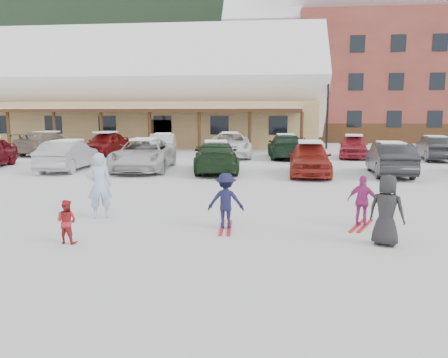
# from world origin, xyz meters

# --- Properties ---
(ground) EXTENTS (160.00, 160.00, 0.00)m
(ground) POSITION_xyz_m (0.00, 0.00, 0.00)
(ground) COLOR white
(ground) RESTS_ON ground
(forested_hillside) EXTENTS (300.00, 70.00, 38.00)m
(forested_hillside) POSITION_xyz_m (0.00, 85.00, 19.00)
(forested_hillside) COLOR black
(forested_hillside) RESTS_ON ground
(day_lodge) EXTENTS (29.12, 12.50, 10.38)m
(day_lodge) POSITION_xyz_m (-9.00, 27.96, 3.94)
(day_lodge) COLOR tan
(day_lodge) RESTS_ON ground
(alpine_hotel) EXTENTS (31.48, 14.01, 21.48)m
(alpine_hotel) POSITION_xyz_m (14.27, 38.00, 8.63)
(alpine_hotel) COLOR brown
(alpine_hotel) RESTS_ON ground
(lamp_post) EXTENTS (0.50, 0.25, 5.54)m
(lamp_post) POSITION_xyz_m (5.70, 23.88, 3.17)
(lamp_post) COLOR black
(lamp_post) RESTS_ON ground
(conifer_2) EXTENTS (5.28, 5.28, 12.24)m
(conifer_2) POSITION_xyz_m (-30.00, 42.00, 6.83)
(conifer_2) COLOR black
(conifer_2) RESTS_ON ground
(conifer_3) EXTENTS (3.96, 3.96, 9.18)m
(conifer_3) POSITION_xyz_m (6.00, 44.00, 5.12)
(conifer_3) COLOR black
(conifer_3) RESTS_ON ground
(adult_skier) EXTENTS (0.73, 0.63, 1.69)m
(adult_skier) POSITION_xyz_m (-2.85, 0.56, 0.85)
(adult_skier) COLOR #A6C7E9
(adult_skier) RESTS_ON ground
(toddler_red) EXTENTS (0.49, 0.40, 0.91)m
(toddler_red) POSITION_xyz_m (-2.69, -1.64, 0.46)
(toddler_red) COLOR #AE2427
(toddler_red) RESTS_ON ground
(child_navy) EXTENTS (0.87, 0.53, 1.31)m
(child_navy) POSITION_xyz_m (0.46, -0.12, 0.65)
(child_navy) COLOR #161739
(child_navy) RESTS_ON ground
(skis_child_navy) EXTENTS (0.28, 1.41, 0.03)m
(skis_child_navy) POSITION_xyz_m (0.46, -0.12, 0.01)
(skis_child_navy) COLOR red
(skis_child_navy) RESTS_ON ground
(child_magenta) EXTENTS (0.77, 0.57, 1.22)m
(child_magenta) POSITION_xyz_m (3.67, 0.41, 0.61)
(child_magenta) COLOR #B12F82
(child_magenta) RESTS_ON ground
(skis_child_magenta) EXTENTS (0.76, 1.36, 0.03)m
(skis_child_magenta) POSITION_xyz_m (3.67, 0.41, 0.01)
(skis_child_magenta) COLOR red
(skis_child_magenta) RESTS_ON ground
(bystander_dark) EXTENTS (0.85, 0.75, 1.46)m
(bystander_dark) POSITION_xyz_m (3.83, -1.09, 0.73)
(bystander_dark) COLOR #242426
(bystander_dark) RESTS_ON ground
(parked_car_1) EXTENTS (1.78, 4.41, 1.42)m
(parked_car_1) POSITION_xyz_m (-8.04, 9.62, 0.71)
(parked_car_1) COLOR #A4A3A8
(parked_car_1) RESTS_ON ground
(parked_car_2) EXTENTS (2.92, 5.56, 1.49)m
(parked_car_2) POSITION_xyz_m (-4.49, 10.05, 0.75)
(parked_car_2) COLOR silver
(parked_car_2) RESTS_ON ground
(parked_car_3) EXTENTS (2.65, 5.12, 1.42)m
(parked_car_3) POSITION_xyz_m (-1.02, 9.79, 0.71)
(parked_car_3) COLOR #1A3219
(parked_car_3) RESTS_ON ground
(parked_car_4) EXTENTS (1.93, 4.41, 1.48)m
(parked_car_4) POSITION_xyz_m (3.18, 9.20, 0.74)
(parked_car_4) COLOR maroon
(parked_car_4) RESTS_ON ground
(parked_car_5) EXTENTS (1.83, 4.44, 1.43)m
(parked_car_5) POSITION_xyz_m (6.67, 9.59, 0.72)
(parked_car_5) COLOR black
(parked_car_5) RESTS_ON ground
(parked_car_7) EXTENTS (2.62, 5.36, 1.50)m
(parked_car_7) POSITION_xyz_m (-13.21, 17.38, 0.75)
(parked_car_7) COLOR #796B5B
(parked_car_7) RESTS_ON ground
(parked_car_8) EXTENTS (2.15, 4.56, 1.51)m
(parked_car_8) POSITION_xyz_m (-9.11, 17.17, 0.75)
(parked_car_8) COLOR maroon
(parked_car_8) RESTS_ON ground
(parked_car_9) EXTENTS (2.17, 4.45, 1.40)m
(parked_car_9) POSITION_xyz_m (-5.44, 17.65, 0.70)
(parked_car_9) COLOR #B3B3B8
(parked_car_9) RESTS_ON ground
(parked_car_10) EXTENTS (3.05, 5.70, 1.52)m
(parked_car_10) POSITION_xyz_m (-1.03, 16.89, 0.76)
(parked_car_10) COLOR white
(parked_car_10) RESTS_ON ground
(parked_car_11) EXTENTS (2.27, 5.06, 1.44)m
(parked_car_11) POSITION_xyz_m (2.38, 16.56, 0.72)
(parked_car_11) COLOR #193221
(parked_car_11) RESTS_ON ground
(parked_car_12) EXTENTS (2.31, 4.31, 1.39)m
(parked_car_12) POSITION_xyz_m (6.49, 17.17, 0.70)
(parked_car_12) COLOR #AE2A39
(parked_car_12) RESTS_ON ground
(parked_car_13) EXTENTS (2.01, 4.36, 1.38)m
(parked_car_13) POSITION_xyz_m (10.93, 16.31, 0.69)
(parked_car_13) COLOR black
(parked_car_13) RESTS_ON ground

